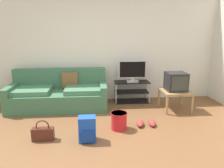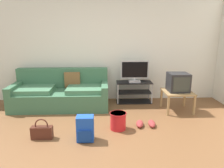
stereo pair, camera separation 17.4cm
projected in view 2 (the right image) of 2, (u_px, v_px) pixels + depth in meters
name	position (u px, v px, depth m)	size (l,w,h in m)	color
ground_plane	(94.00, 150.00, 3.10)	(9.00, 9.80, 0.02)	brown
wall_back	(97.00, 46.00, 5.15)	(9.00, 0.10, 2.70)	silver
couch	(61.00, 93.00, 4.83)	(2.14, 0.93, 0.84)	#3D6B4C
tv_stand	(134.00, 92.00, 5.14)	(0.84, 0.39, 0.51)	black
flat_tv	(135.00, 72.00, 4.99)	(0.67, 0.22, 0.52)	#B2B2B7
side_table	(177.00, 94.00, 4.53)	(0.60, 0.60, 0.44)	#9E7A4C
crt_tv	(178.00, 82.00, 4.49)	(0.42, 0.41, 0.39)	#232326
backpack	(85.00, 129.00, 3.31)	(0.27, 0.26, 0.41)	blue
handbag	(42.00, 132.00, 3.39)	(0.34, 0.12, 0.34)	#4C2319
cleaning_bucket	(118.00, 120.00, 3.71)	(0.29, 0.29, 0.31)	red
sneakers_pair	(146.00, 124.00, 3.86)	(0.39, 0.31, 0.09)	#993333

